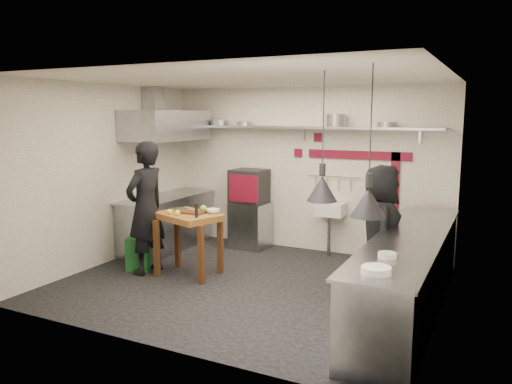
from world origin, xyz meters
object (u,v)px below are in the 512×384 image
at_px(combi_oven, 249,186).
at_px(green_bin, 139,253).
at_px(oven_stand, 250,225).
at_px(chef_right, 380,230).
at_px(prep_table, 189,244).
at_px(chef_left, 146,208).

relative_size(combi_oven, green_bin, 1.16).
height_order(oven_stand, combi_oven, combi_oven).
relative_size(oven_stand, chef_right, 0.47).
height_order(combi_oven, green_bin, combi_oven).
bearing_deg(oven_stand, green_bin, -114.44).
bearing_deg(prep_table, green_bin, -152.36).
height_order(prep_table, chef_right, chef_right).
bearing_deg(chef_right, oven_stand, 43.96).
bearing_deg(prep_table, chef_right, 30.51).
xyz_separation_m(combi_oven, chef_right, (2.60, -1.31, -0.24)).
relative_size(combi_oven, chef_right, 0.34).
bearing_deg(oven_stand, combi_oven, 132.27).
bearing_deg(combi_oven, chef_right, -24.75).
height_order(oven_stand, chef_left, chef_left).
bearing_deg(combi_oven, green_bin, -112.60).
relative_size(prep_table, chef_left, 0.47).
bearing_deg(combi_oven, chef_left, -106.94).
distance_m(green_bin, chef_left, 0.76).
height_order(oven_stand, green_bin, oven_stand).
bearing_deg(green_bin, prep_table, 7.95).
height_order(green_bin, prep_table, prep_table).
xyz_separation_m(oven_stand, chef_right, (2.55, -1.25, 0.45)).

